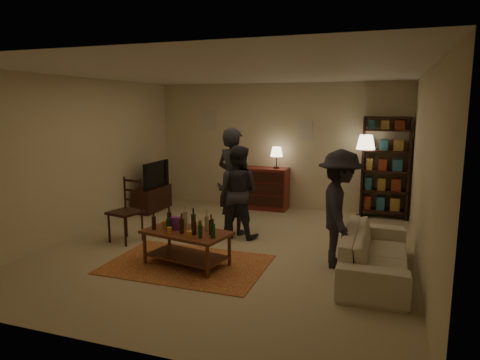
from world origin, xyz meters
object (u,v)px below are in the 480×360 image
at_px(coffee_table, 186,235).
at_px(dresser, 265,187).
at_px(person_left, 233,181).
at_px(person_by_sofa, 340,209).
at_px(person_right, 237,192).
at_px(bookshelf, 385,167).
at_px(tv_stand, 152,193).
at_px(sofa, 375,253).
at_px(floor_lamp, 366,148).
at_px(dining_chair, 128,207).

distance_m(coffee_table, dresser, 3.59).
height_order(dresser, person_left, person_left).
bearing_deg(dresser, person_by_sofa, -57.15).
height_order(coffee_table, person_right, person_right).
bearing_deg(bookshelf, person_by_sofa, -100.32).
bearing_deg(person_by_sofa, tv_stand, 54.09).
xyz_separation_m(coffee_table, dresser, (0.13, 3.59, 0.05)).
bearing_deg(sofa, person_left, 63.52).
distance_m(floor_lamp, person_left, 2.82).
xyz_separation_m(tv_stand, person_right, (2.36, -1.19, 0.40)).
bearing_deg(person_left, tv_stand, -1.42).
relative_size(coffee_table, dresser, 0.96).
xyz_separation_m(dresser, floor_lamp, (2.05, -0.07, 0.93)).
relative_size(coffee_table, bookshelf, 0.65).
xyz_separation_m(tv_stand, bookshelf, (4.69, 0.98, 0.65)).
relative_size(bookshelf, person_right, 1.28).
bearing_deg(person_left, person_by_sofa, 174.63).
bearing_deg(coffee_table, person_right, 81.21).
relative_size(dining_chair, floor_lamp, 0.64).
height_order(coffee_table, person_left, person_left).
bearing_deg(person_left, coffee_table, 109.87).
bearing_deg(bookshelf, dining_chair, -143.15).
relative_size(floor_lamp, person_left, 0.90).
height_order(coffee_table, bookshelf, bookshelf).
bearing_deg(person_right, person_by_sofa, 157.54).
distance_m(floor_lamp, person_right, 2.88).
xyz_separation_m(bookshelf, person_right, (-2.33, -2.17, -0.25)).
height_order(dresser, person_by_sofa, person_by_sofa).
xyz_separation_m(person_right, person_by_sofa, (1.79, -0.83, 0.03)).
xyz_separation_m(floor_lamp, sofa, (0.34, -3.04, -1.10)).
bearing_deg(tv_stand, person_right, -26.78).
bearing_deg(person_left, bookshelf, -118.96).
bearing_deg(coffee_table, floor_lamp, 58.21).
xyz_separation_m(dining_chair, person_by_sofa, (3.42, -0.03, 0.25)).
relative_size(sofa, person_by_sofa, 1.27).
xyz_separation_m(tv_stand, person_by_sofa, (4.14, -2.02, 0.43)).
bearing_deg(dresser, floor_lamp, -1.96).
bearing_deg(dining_chair, person_left, 46.94).
bearing_deg(floor_lamp, tv_stand, -168.93).
xyz_separation_m(tv_stand, floor_lamp, (4.31, 0.84, 1.02)).
distance_m(floor_lamp, sofa, 3.25).
bearing_deg(person_by_sofa, sofa, -120.10).
bearing_deg(floor_lamp, coffee_table, -121.79).
distance_m(dining_chair, floor_lamp, 4.64).
distance_m(dining_chair, tv_stand, 2.13).
relative_size(dining_chair, dresser, 0.79).
bearing_deg(floor_lamp, dresser, 178.04).
bearing_deg(sofa, coffee_table, 100.70).
bearing_deg(bookshelf, floor_lamp, -160.33).
relative_size(tv_stand, floor_lamp, 0.64).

